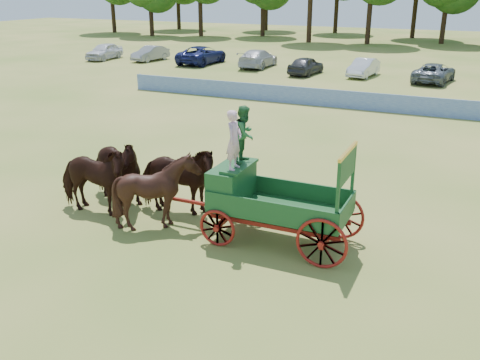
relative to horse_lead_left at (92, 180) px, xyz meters
name	(u,v)px	position (x,y,z in m)	size (l,w,h in m)	color
ground	(180,222)	(2.81, 0.58, -1.15)	(160.00, 160.00, 0.00)	#AB934D
horse_lead_left	(92,180)	(0.00, 0.00, 0.00)	(1.24, 2.73, 2.31)	black
horse_lead_right	(114,169)	(0.00, 1.10, 0.00)	(1.24, 2.73, 2.31)	black
horse_wheel_left	(157,191)	(2.40, 0.00, 0.00)	(1.86, 2.10, 2.31)	black
horse_wheel_right	(176,180)	(2.40, 1.10, 0.00)	(1.24, 2.73, 2.31)	black
farm_dray	(256,182)	(5.34, 0.58, 0.54)	(6.00, 2.00, 3.79)	maroon
sponsor_banner	(318,97)	(1.81, 18.58, -0.63)	(26.00, 0.08, 1.05)	#1D40A0
parked_cars	(322,64)	(-1.53, 30.82, -0.41)	(47.39, 7.37, 1.61)	silver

